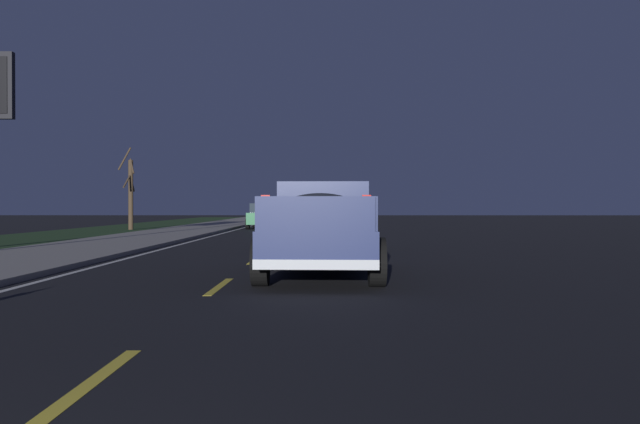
{
  "coord_description": "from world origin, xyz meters",
  "views": [
    {
      "loc": [
        -1.15,
        -1.82,
        1.37
      ],
      "look_at": [
        14.25,
        -1.68,
        1.24
      ],
      "focal_mm": 37.16,
      "sensor_mm": 36.0,
      "label": 1
    }
  ],
  "objects_px": {
    "pickup_truck": "(323,226)",
    "sedan_blue": "(318,225)",
    "sedan_green": "(266,216)",
    "bare_tree_far": "(130,192)"
  },
  "relations": [
    {
      "from": "pickup_truck",
      "to": "sedan_blue",
      "type": "bearing_deg",
      "value": 1.43
    },
    {
      "from": "sedan_blue",
      "to": "sedan_green",
      "type": "distance_m",
      "value": 20.46
    },
    {
      "from": "pickup_truck",
      "to": "sedan_green",
      "type": "bearing_deg",
      "value": 7.58
    },
    {
      "from": "pickup_truck",
      "to": "bare_tree_far",
      "type": "xyz_separation_m",
      "value": [
        25.34,
        11.37,
        1.23
      ]
    },
    {
      "from": "sedan_green",
      "to": "sedan_blue",
      "type": "bearing_deg",
      "value": -170.2
    },
    {
      "from": "pickup_truck",
      "to": "sedan_blue",
      "type": "distance_m",
      "value": 7.39
    },
    {
      "from": "sedan_blue",
      "to": "bare_tree_far",
      "type": "bearing_deg",
      "value": 31.92
    },
    {
      "from": "sedan_blue",
      "to": "bare_tree_far",
      "type": "relative_size",
      "value": 0.92
    },
    {
      "from": "sedan_green",
      "to": "bare_tree_far",
      "type": "relative_size",
      "value": 0.92
    },
    {
      "from": "sedan_green",
      "to": "pickup_truck",
      "type": "bearing_deg",
      "value": -172.42
    }
  ]
}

